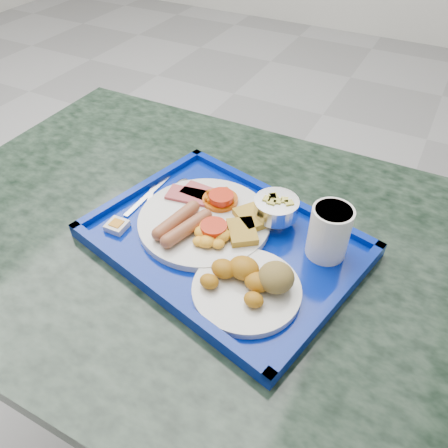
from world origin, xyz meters
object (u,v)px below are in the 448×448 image
at_px(table, 215,301).
at_px(main_plate, 206,220).
at_px(fruit_bowl, 276,208).
at_px(bread_plate, 251,283).
at_px(juice_cup, 329,231).
at_px(tray, 224,242).

height_order(table, main_plate, main_plate).
bearing_deg(fruit_bowl, bread_plate, -80.12).
relative_size(main_plate, juice_cup, 2.55).
relative_size(main_plate, bread_plate, 1.42).
bearing_deg(bread_plate, main_plate, 143.50).
distance_m(bread_plate, fruit_bowl, 0.18).
bearing_deg(juice_cup, table, -167.90).
bearing_deg(tray, main_plate, 158.11).
bearing_deg(main_plate, tray, -21.89).
bearing_deg(main_plate, fruit_bowl, 30.37).
relative_size(table, tray, 2.29).
height_order(table, fruit_bowl, fruit_bowl).
distance_m(table, main_plate, 0.24).
bearing_deg(tray, table, 159.38).
bearing_deg(table, main_plate, 156.07).
xyz_separation_m(table, bread_plate, (0.13, -0.10, 0.24)).
height_order(main_plate, juice_cup, juice_cup).
distance_m(tray, main_plate, 0.06).
height_order(bread_plate, fruit_bowl, same).
relative_size(table, main_plate, 4.90).
xyz_separation_m(main_plate, bread_plate, (0.15, -0.11, 0.01)).
bearing_deg(fruit_bowl, tray, -127.19).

